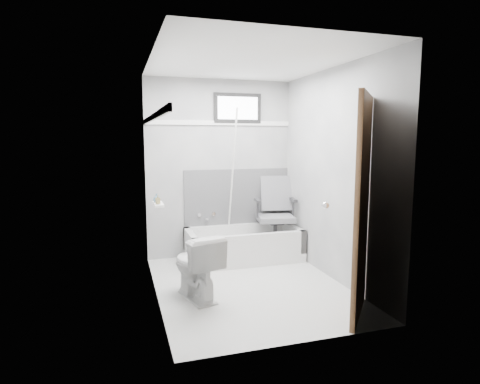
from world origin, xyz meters
name	(u,v)px	position (x,y,z in m)	size (l,w,h in m)	color
floor	(249,286)	(0.00, 0.00, 0.00)	(2.60, 2.60, 0.00)	silver
ceiling	(250,61)	(0.00, 0.00, 2.40)	(2.60, 2.60, 0.00)	silver
wall_back	(220,169)	(0.00, 1.30, 1.20)	(2.00, 0.02, 2.40)	slate
wall_front	(304,194)	(0.00, -1.30, 1.20)	(2.00, 0.02, 2.40)	slate
wall_left	(154,180)	(-1.00, 0.00, 1.20)	(0.02, 2.60, 2.40)	slate
wall_right	(333,175)	(1.00, 0.00, 1.20)	(0.02, 2.60, 2.40)	slate
bathtub	(244,244)	(0.23, 0.93, 0.21)	(1.50, 0.70, 0.42)	silver
office_chair	(275,213)	(0.70, 0.98, 0.61)	(0.56, 0.56, 0.97)	slate
toilet	(196,266)	(-0.62, -0.16, 0.33)	(0.38, 0.68, 0.67)	silver
door	(409,212)	(0.98, -1.28, 1.00)	(0.78, 0.78, 2.00)	#51371E
window	(238,108)	(0.25, 1.29, 2.02)	(0.66, 0.04, 0.40)	black
backerboard	(237,197)	(0.25, 1.29, 0.80)	(1.50, 0.02, 0.78)	#4C4C4F
trim_back	(220,123)	(0.00, 1.29, 1.82)	(2.00, 0.02, 0.06)	white
trim_left	(153,117)	(-0.99, 0.00, 1.82)	(0.02, 2.60, 0.06)	white
pole	(232,181)	(0.11, 1.06, 1.05)	(0.02, 0.02, 1.95)	silver
shelf	(158,204)	(-0.93, 0.37, 0.90)	(0.10, 0.32, 0.03)	white
soap_bottle_a	(158,199)	(-0.94, 0.29, 0.97)	(0.04, 0.04, 0.10)	olive
soap_bottle_b	(157,198)	(-0.94, 0.43, 0.96)	(0.08, 0.08, 0.10)	slate
faucet	(206,217)	(-0.20, 1.27, 0.55)	(0.26, 0.10, 0.16)	silver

